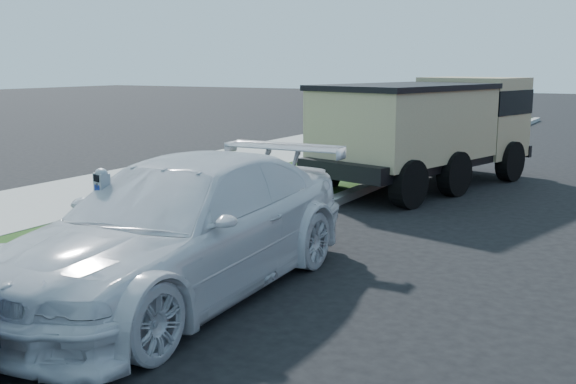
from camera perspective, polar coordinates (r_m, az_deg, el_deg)
The scene contains 5 objects.
ground at distance 7.26m, azimuth 5.88°, elevation -10.09°, with size 120.00×120.00×0.00m, color black.
streetside at distance 11.92m, azimuth -15.31°, elevation -1.80°, with size 6.12×50.00×0.15m.
parking_meter at distance 7.64m, azimuth -15.41°, elevation -0.79°, with size 0.21×0.17×1.34m.
white_wagon at distance 7.71m, azimuth -8.98°, elevation -2.99°, with size 2.14×5.26×1.53m, color silver.
dump_truck at distance 14.81m, azimuth 12.02°, elevation 5.51°, with size 3.55×6.19×2.29m.
Camera 1 is at (2.66, -6.25, 2.57)m, focal length 42.00 mm.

